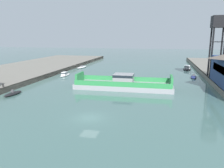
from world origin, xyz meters
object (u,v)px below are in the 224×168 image
Objects in this scene: moored_boat_mid_left at (194,77)px; moored_boat_mid_right at (187,68)px; moored_boat_near_left at (65,74)px; moored_boat_near_right at (82,67)px; chain_ferry at (124,84)px; crane_tower at (219,28)px; moored_boat_far_left at (13,94)px.

moored_boat_mid_right is at bearing 90.26° from moored_boat_mid_left.
moored_boat_near_right is (-1.21, 18.10, -0.20)m from moored_boat_near_left.
chain_ferry is 3.56× the size of moored_boat_near_left.
moored_boat_mid_left is 0.35× the size of crane_tower.
moored_boat_mid_right is at bearing 30.71° from moored_boat_near_left.
chain_ferry is 2.68× the size of moored_boat_mid_right.
moored_boat_near_left is 0.40× the size of crane_tower.
moored_boat_mid_right is 60.27m from moored_boat_far_left.
moored_boat_mid_left is 0.66× the size of moored_boat_mid_right.
moored_boat_near_right is at bearing 159.06° from crane_tower.
moored_boat_far_left is (-21.19, -10.90, -0.75)m from chain_ferry.
moored_boat_near_right is 41.44m from moored_boat_mid_left.
moored_boat_mid_left is 1.10× the size of moored_boat_far_left.
chain_ferry is at bearing -54.73° from moored_boat_near_right.
crane_tower is at bearing -77.40° from moored_boat_mid_right.
moored_boat_mid_left is (38.16, 5.18, -0.16)m from moored_boat_near_left.
moored_boat_near_left reaches higher than moored_boat_mid_left.
moored_boat_mid_right is (39.29, 4.52, 0.28)m from moored_boat_near_right.
moored_boat_mid_left is 17.44m from moored_boat_mid_right.
moored_boat_near_left is (-20.56, 12.68, -0.58)m from chain_ferry.
moored_boat_mid_right is (-0.08, 17.44, 0.23)m from moored_boat_mid_left.
chain_ferry reaches higher than moored_boat_mid_right.
moored_boat_mid_left is at bearing 7.73° from moored_boat_near_left.
chain_ferry is at bearing 27.21° from moored_boat_far_left.
moored_boat_far_left is at bearing -152.79° from chain_ferry.
moored_boat_far_left reaches higher than moored_boat_near_right.
moored_boat_near_left reaches higher than moored_boat_near_right.
moored_boat_near_right is 39.55m from moored_boat_mid_right.
moored_boat_mid_right is (38.08, 22.62, 0.07)m from moored_boat_near_left.
moored_boat_far_left is (-38.80, -28.75, -0.01)m from moored_boat_mid_left.
chain_ferry is 4.10× the size of moored_boat_mid_left.
chain_ferry is at bearing -116.41° from moored_boat_mid_right.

